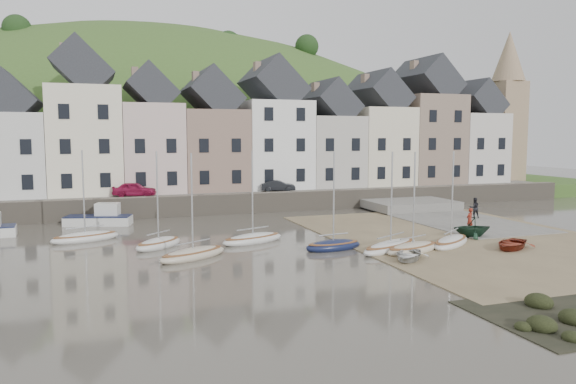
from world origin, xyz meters
name	(u,v)px	position (x,y,z in m)	size (l,w,h in m)	color
ground	(319,249)	(0.00, 0.00, 0.00)	(160.00, 160.00, 0.00)	#433F35
quay_land	(215,189)	(0.00, 32.00, 0.75)	(90.00, 30.00, 1.50)	#3E5C25
quay_street	(239,192)	(0.00, 20.50, 1.55)	(70.00, 7.00, 0.10)	slate
seawall	(248,203)	(0.00, 17.00, 0.90)	(70.00, 1.20, 1.80)	slate
beach	(467,238)	(11.00, 0.00, 0.03)	(18.00, 26.00, 0.06)	brown
slipway	(447,218)	(15.00, 8.00, 0.06)	(8.00, 18.00, 0.12)	slate
hillside	(152,287)	(-5.00, 60.00, -17.99)	(134.40, 84.00, 84.00)	#3E5C25
townhouse_terrace	(247,133)	(1.76, 24.00, 7.32)	(61.05, 8.00, 13.93)	silver
church_spire	(507,102)	(34.55, 24.00, 11.06)	(4.00, 4.00, 18.00)	#997F60
sailboat_0	(85,237)	(-13.90, 7.67, 0.26)	(4.84, 2.99, 6.32)	silver
sailboat_1	(159,243)	(-9.46, 3.83, 0.27)	(3.83, 3.67, 6.32)	silver
sailboat_2	(193,254)	(-7.91, 0.02, 0.26)	(4.78, 3.64, 6.32)	beige
sailboat_3	(253,239)	(-3.38, 3.40, 0.26)	(4.92, 3.06, 6.32)	silver
sailboat_4	(391,246)	(3.98, -1.86, 0.26)	(5.52, 3.88, 6.32)	silver
sailboat_5	(333,245)	(0.79, -0.37, 0.27)	(4.03, 2.02, 6.32)	#131B3D
sailboat_6	(451,242)	(8.41, -1.82, 0.26)	(4.81, 4.08, 6.32)	silver
sailboat_7	(413,248)	(4.99, -2.79, 0.26)	(4.69, 2.95, 6.32)	beige
motorboat_2	(101,218)	(-12.85, 14.27, 0.58)	(5.35, 3.07, 1.70)	silver
rowboat_white	(408,255)	(3.50, -4.69, 0.36)	(2.04, 2.85, 0.59)	beige
rowboat_green	(472,227)	(11.38, -0.03, 0.76)	(2.30, 2.67, 1.41)	#15301F
rowboat_red	(511,244)	(11.17, -4.14, 0.39)	(2.29, 3.20, 0.66)	maroon
person_red	(470,220)	(12.56, 1.77, 0.96)	(0.62, 0.40, 1.69)	maroon
person_dark	(474,208)	(16.96, 6.92, 0.98)	(0.84, 0.65, 1.72)	black
car_left	(135,189)	(-9.86, 19.50, 2.25)	(1.53, 3.81, 1.30)	#9D1640
car_right	(278,186)	(3.68, 19.50, 2.15)	(1.16, 3.31, 1.09)	black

